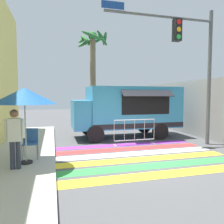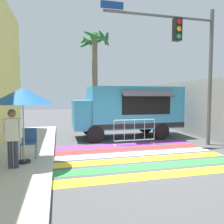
{
  "view_description": "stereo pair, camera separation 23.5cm",
  "coord_description": "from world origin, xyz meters",
  "px_view_note": "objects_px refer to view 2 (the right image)",
  "views": [
    {
      "loc": [
        -2.9,
        -6.92,
        2.17
      ],
      "look_at": [
        -0.32,
        2.58,
        1.46
      ],
      "focal_mm": 35.0,
      "sensor_mm": 36.0,
      "label": 1
    },
    {
      "loc": [
        -2.67,
        -6.98,
        2.17
      ],
      "look_at": [
        -0.32,
        2.58,
        1.46
      ],
      "focal_mm": 35.0,
      "sensor_mm": 36.0,
      "label": 2
    }
  ],
  "objects_px": {
    "barricade_front": "(135,132)",
    "traffic_signal_pole": "(190,52)",
    "palm_tree": "(95,62)",
    "patio_umbrella": "(23,96)",
    "vendor_person": "(12,135)",
    "folding_chair": "(29,140)",
    "food_truck": "(126,109)"
  },
  "relations": [
    {
      "from": "palm_tree",
      "to": "patio_umbrella",
      "type": "bearing_deg",
      "value": -113.46
    },
    {
      "from": "vendor_person",
      "to": "palm_tree",
      "type": "bearing_deg",
      "value": 51.87
    },
    {
      "from": "traffic_signal_pole",
      "to": "palm_tree",
      "type": "relative_size",
      "value": 0.89
    },
    {
      "from": "folding_chair",
      "to": "vendor_person",
      "type": "relative_size",
      "value": 0.57
    },
    {
      "from": "patio_umbrella",
      "to": "palm_tree",
      "type": "xyz_separation_m",
      "value": [
        3.52,
        8.11,
        2.33
      ]
    },
    {
      "from": "patio_umbrella",
      "to": "barricade_front",
      "type": "distance_m",
      "value": 5.09
    },
    {
      "from": "traffic_signal_pole",
      "to": "patio_umbrella",
      "type": "relative_size",
      "value": 2.59
    },
    {
      "from": "food_truck",
      "to": "barricade_front",
      "type": "bearing_deg",
      "value": -94.99
    },
    {
      "from": "folding_chair",
      "to": "barricade_front",
      "type": "height_order",
      "value": "barricade_front"
    },
    {
      "from": "patio_umbrella",
      "to": "barricade_front",
      "type": "relative_size",
      "value": 1.18
    },
    {
      "from": "vendor_person",
      "to": "barricade_front",
      "type": "relative_size",
      "value": 0.86
    },
    {
      "from": "food_truck",
      "to": "palm_tree",
      "type": "xyz_separation_m",
      "value": [
        -0.95,
        4.13,
        2.98
      ]
    },
    {
      "from": "food_truck",
      "to": "patio_umbrella",
      "type": "distance_m",
      "value": 6.02
    },
    {
      "from": "food_truck",
      "to": "vendor_person",
      "type": "distance_m",
      "value": 6.48
    },
    {
      "from": "traffic_signal_pole",
      "to": "vendor_person",
      "type": "bearing_deg",
      "value": -164.66
    },
    {
      "from": "vendor_person",
      "to": "food_truck",
      "type": "bearing_deg",
      "value": 28.83
    },
    {
      "from": "food_truck",
      "to": "barricade_front",
      "type": "distance_m",
      "value": 2.05
    },
    {
      "from": "barricade_front",
      "to": "palm_tree",
      "type": "bearing_deg",
      "value": 97.64
    },
    {
      "from": "patio_umbrella",
      "to": "folding_chair",
      "type": "xyz_separation_m",
      "value": [
        0.07,
        0.63,
        -1.44
      ]
    },
    {
      "from": "vendor_person",
      "to": "palm_tree",
      "type": "height_order",
      "value": "palm_tree"
    },
    {
      "from": "food_truck",
      "to": "vendor_person",
      "type": "height_order",
      "value": "food_truck"
    },
    {
      "from": "folding_chair",
      "to": "vendor_person",
      "type": "distance_m",
      "value": 1.19
    },
    {
      "from": "patio_umbrella",
      "to": "vendor_person",
      "type": "height_order",
      "value": "patio_umbrella"
    },
    {
      "from": "palm_tree",
      "to": "vendor_person",
      "type": "bearing_deg",
      "value": -113.61
    },
    {
      "from": "food_truck",
      "to": "barricade_front",
      "type": "relative_size",
      "value": 2.87
    },
    {
      "from": "vendor_person",
      "to": "traffic_signal_pole",
      "type": "bearing_deg",
      "value": 0.81
    },
    {
      "from": "traffic_signal_pole",
      "to": "palm_tree",
      "type": "height_order",
      "value": "palm_tree"
    },
    {
      "from": "vendor_person",
      "to": "barricade_front",
      "type": "bearing_deg",
      "value": 15.59
    },
    {
      "from": "barricade_front",
      "to": "traffic_signal_pole",
      "type": "bearing_deg",
      "value": -19.82
    },
    {
      "from": "vendor_person",
      "to": "palm_tree",
      "type": "relative_size",
      "value": 0.25
    },
    {
      "from": "folding_chair",
      "to": "palm_tree",
      "type": "bearing_deg",
      "value": 46.95
    },
    {
      "from": "food_truck",
      "to": "vendor_person",
      "type": "xyz_separation_m",
      "value": [
        -4.7,
        -4.44,
        -0.42
      ]
    }
  ]
}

